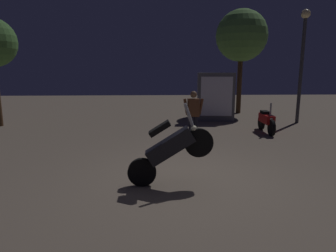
{
  "coord_description": "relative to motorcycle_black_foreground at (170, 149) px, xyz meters",
  "views": [
    {
      "loc": [
        -0.66,
        -5.81,
        2.26
      ],
      "look_at": [
        -0.39,
        0.66,
        1.0
      ],
      "focal_mm": 31.48,
      "sensor_mm": 36.0,
      "label": 1
    }
  ],
  "objects": [
    {
      "name": "ground_plane",
      "position": [
        0.4,
        0.34,
        -0.74
      ],
      "size": [
        40.0,
        40.0,
        0.0
      ],
      "primitive_type": "plane",
      "color": "#756656"
    },
    {
      "name": "motorcycle_black_foreground",
      "position": [
        0.0,
        0.0,
        0.0
      ],
      "size": [
        1.66,
        0.3,
        1.63
      ],
      "rotation": [
        0.0,
        0.0,
        -0.0
      ],
      "color": "black",
      "rests_on": "ground_plane"
    },
    {
      "name": "motorcycle_red_parked_left",
      "position": [
        3.7,
        4.78,
        -0.31
      ],
      "size": [
        0.33,
        1.66,
        1.11
      ],
      "rotation": [
        0.0,
        0.0,
        4.68
      ],
      "color": "black",
      "rests_on": "ground_plane"
    },
    {
      "name": "person_rider_beside",
      "position": [
        0.93,
        3.8,
        0.19
      ],
      "size": [
        0.66,
        0.26,
        1.57
      ],
      "rotation": [
        0.0,
        0.0,
        1.62
      ],
      "color": "black",
      "rests_on": "ground_plane"
    },
    {
      "name": "streetlamp_near",
      "position": [
        5.74,
        6.64,
        2.21
      ],
      "size": [
        0.36,
        0.36,
        4.59
      ],
      "color": "#38383D",
      "rests_on": "ground_plane"
    },
    {
      "name": "tree_left_bg",
      "position": [
        4.03,
        9.57,
        3.12
      ],
      "size": [
        2.55,
        2.55,
        5.16
      ],
      "color": "#4C331E",
      "rests_on": "ground_plane"
    },
    {
      "name": "kiosk_billboard",
      "position": [
        2.37,
        7.31,
        0.31
      ],
      "size": [
        1.64,
        0.67,
        2.1
      ],
      "rotation": [
        0.0,
        0.0,
        3.05
      ],
      "color": "#595960",
      "rests_on": "ground_plane"
    }
  ]
}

